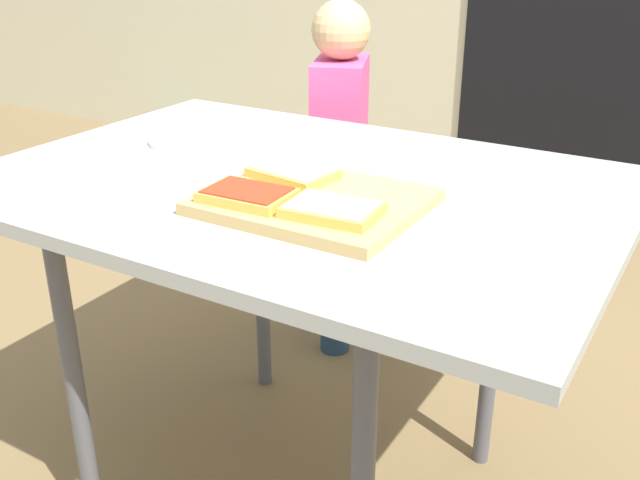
# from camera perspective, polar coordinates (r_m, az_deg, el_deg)

# --- Properties ---
(dining_table) EXTENTS (1.22, 0.86, 0.77)m
(dining_table) POSITION_cam_1_polar(r_m,az_deg,el_deg) (1.44, -1.85, 2.30)
(dining_table) COLOR #9C9F99
(dining_table) RESTS_ON ground
(cutting_board) EXTENTS (0.36, 0.30, 0.02)m
(cutting_board) POSITION_cam_1_polar(r_m,az_deg,el_deg) (1.27, -0.46, 3.02)
(cutting_board) COLOR tan
(cutting_board) RESTS_ON dining_table
(pizza_slice_far_left) EXTENTS (0.16, 0.12, 0.02)m
(pizza_slice_far_left) POSITION_cam_1_polar(r_m,az_deg,el_deg) (1.35, -2.10, 5.25)
(pizza_slice_far_left) COLOR #EAAD48
(pizza_slice_far_left) RESTS_ON cutting_board
(pizza_slice_near_left) EXTENTS (0.15, 0.11, 0.02)m
(pizza_slice_near_left) POSITION_cam_1_polar(r_m,az_deg,el_deg) (1.25, -5.67, 3.51)
(pizza_slice_near_left) COLOR #EAAD48
(pizza_slice_near_left) RESTS_ON cutting_board
(pizza_slice_near_right) EXTENTS (0.16, 0.12, 0.02)m
(pizza_slice_near_right) POSITION_cam_1_polar(r_m,az_deg,el_deg) (1.18, 0.96, 2.37)
(pizza_slice_near_right) COLOR #EAAD48
(pizza_slice_near_right) RESTS_ON cutting_board
(plate_white_left) EXTENTS (0.19, 0.19, 0.01)m
(plate_white_left) POSITION_cam_1_polar(r_m,az_deg,el_deg) (1.68, -9.93, 7.69)
(plate_white_left) COLOR white
(plate_white_left) RESTS_ON dining_table
(child_left) EXTENTS (0.22, 0.28, 1.04)m
(child_left) POSITION_cam_1_polar(r_m,az_deg,el_deg) (2.13, 1.53, 6.22)
(child_left) COLOR #233A51
(child_left) RESTS_ON ground
(garden_hose_coil) EXTENTS (0.35, 0.35, 0.03)m
(garden_hose_coil) POSITION_cam_1_polar(r_m,az_deg,el_deg) (4.37, -13.87, 6.86)
(garden_hose_coil) COLOR teal
(garden_hose_coil) RESTS_ON ground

